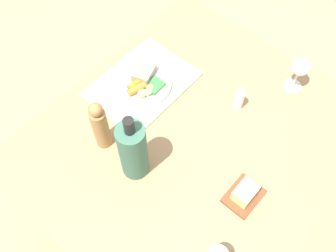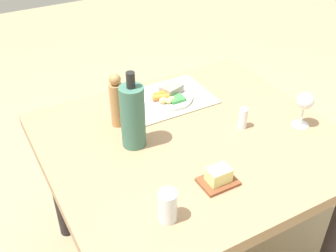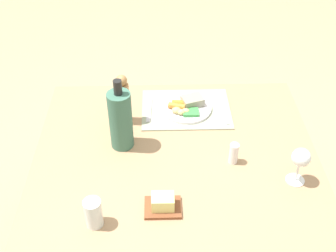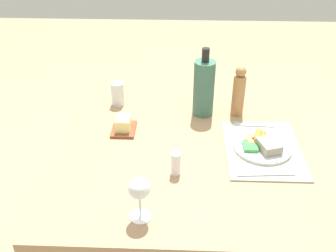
{
  "view_description": "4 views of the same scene",
  "coord_description": "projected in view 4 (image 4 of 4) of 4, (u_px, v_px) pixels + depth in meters",
  "views": [
    {
      "loc": [
        0.57,
        0.38,
        1.96
      ],
      "look_at": [
        0.04,
        -0.09,
        0.77
      ],
      "focal_mm": 41.46,
      "sensor_mm": 36.0,
      "label": 1
    },
    {
      "loc": [
        0.72,
        1.1,
        1.71
      ],
      "look_at": [
        0.1,
        -0.02,
        0.81
      ],
      "focal_mm": 43.65,
      "sensor_mm": 36.0,
      "label": 2
    },
    {
      "loc": [
        0.07,
        1.25,
        1.92
      ],
      "look_at": [
        0.03,
        -0.06,
        0.84
      ],
      "focal_mm": 45.71,
      "sensor_mm": 36.0,
      "label": 3
    },
    {
      "loc": [
        -1.33,
        0.02,
        1.63
      ],
      "look_at": [
        0.06,
        0.08,
        0.75
      ],
      "focal_mm": 41.3,
      "sensor_mm": 36.0,
      "label": 4
    }
  ],
  "objects": [
    {
      "name": "butter_dish",
      "position": [
        124.0,
        125.0,
        1.65
      ],
      "size": [
        0.13,
        0.1,
        0.06
      ],
      "color": "brown",
      "rests_on": "dining_table"
    },
    {
      "name": "water_tumbler",
      "position": [
        118.0,
        95.0,
        1.84
      ],
      "size": [
        0.06,
        0.06,
        0.11
      ],
      "color": "silver",
      "rests_on": "dining_table"
    },
    {
      "name": "salt_shaker",
      "position": [
        176.0,
        164.0,
        1.4
      ],
      "size": [
        0.04,
        0.04,
        0.09
      ],
      "primitive_type": "cylinder",
      "color": "white",
      "rests_on": "dining_table"
    },
    {
      "name": "wine_glass",
      "position": [
        139.0,
        190.0,
        1.18
      ],
      "size": [
        0.07,
        0.07,
        0.16
      ],
      "color": "white",
      "rests_on": "dining_table"
    },
    {
      "name": "fork",
      "position": [
        266.0,
        174.0,
        1.4
      ],
      "size": [
        0.03,
        0.21,
        0.0
      ],
      "primitive_type": "cube",
      "rotation": [
        0.0,
        0.0,
        0.07
      ],
      "color": "silver",
      "rests_on": "placemat"
    },
    {
      "name": "dinner_plate",
      "position": [
        262.0,
        145.0,
        1.54
      ],
      "size": [
        0.23,
        0.23,
        0.05
      ],
      "color": "white",
      "rests_on": "placemat"
    },
    {
      "name": "knife",
      "position": [
        254.0,
        125.0,
        1.69
      ],
      "size": [
        0.03,
        0.17,
        0.0
      ],
      "primitive_type": "cube",
      "rotation": [
        0.0,
        0.0,
        -0.04
      ],
      "color": "silver",
      "rests_on": "placemat"
    },
    {
      "name": "pepper_mill",
      "position": [
        239.0,
        92.0,
        1.73
      ],
      "size": [
        0.06,
        0.06,
        0.24
      ],
      "color": "#AA7A48",
      "rests_on": "dining_table"
    },
    {
      "name": "cooler_bottle",
      "position": [
        204.0,
        88.0,
        1.72
      ],
      "size": [
        0.09,
        0.09,
        0.32
      ],
      "color": "#3C6B58",
      "rests_on": "dining_table"
    },
    {
      "name": "dining_table",
      "position": [
        185.0,
        156.0,
        1.66
      ],
      "size": [
        1.15,
        1.03,
        0.72
      ],
      "color": "#A47F5B",
      "rests_on": "ground_plane"
    },
    {
      "name": "placemat",
      "position": [
        263.0,
        149.0,
        1.55
      ],
      "size": [
        0.4,
        0.3,
        0.01
      ],
      "primitive_type": "cube",
      "color": "#979F86",
      "rests_on": "dining_table"
    }
  ]
}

